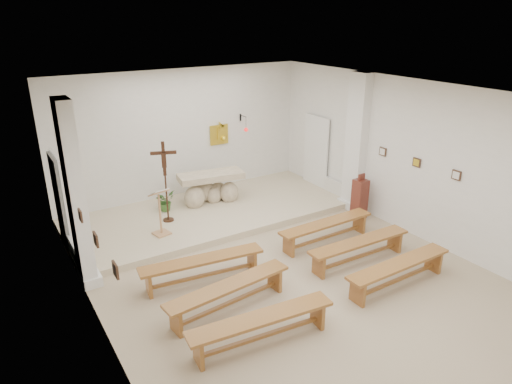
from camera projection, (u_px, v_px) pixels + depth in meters
ground at (293, 279)px, 8.81m from camera, size 7.00×10.00×0.00m
wall_left at (98, 243)px, 6.45m from camera, size 0.02×10.00×3.50m
wall_right at (425, 163)px, 9.90m from camera, size 0.02×10.00×3.50m
wall_back at (183, 136)px, 12.11m from camera, size 7.00×0.02×3.50m
ceiling at (299, 97)px, 7.54m from camera, size 7.00×10.00×0.02m
sanctuary_platform at (211, 213)px, 11.55m from camera, size 6.98×3.00×0.15m
pilaster_left at (76, 197)px, 8.09m from camera, size 0.26×0.55×3.50m
pilaster_right at (356, 143)px, 11.42m from camera, size 0.26×0.55×3.50m
gold_wall_relief at (219, 135)px, 12.64m from camera, size 0.55×0.04×0.55m
sanctuary_lamp at (245, 128)px, 12.73m from camera, size 0.11×0.36×0.44m
station_frame_left_front at (115, 270)px, 5.84m from camera, size 0.03×0.20×0.20m
station_frame_left_mid at (96, 239)px, 6.63m from camera, size 0.03×0.20×0.20m
station_frame_left_rear at (80, 215)px, 7.42m from camera, size 0.03×0.20×0.20m
station_frame_right_front at (456, 175)px, 9.27m from camera, size 0.03×0.20×0.20m
station_frame_right_mid at (417, 162)px, 10.06m from camera, size 0.03×0.20×0.20m
station_frame_right_rear at (383, 152)px, 10.85m from camera, size 0.03×0.20×0.20m
radiator_left at (76, 255)px, 9.15m from camera, size 0.10×0.85×0.52m
radiator_right at (335, 189)px, 12.54m from camera, size 0.10×0.85×0.52m
altar at (211, 190)px, 11.94m from camera, size 1.76×0.91×0.87m
lectern at (160, 212)px, 10.06m from camera, size 0.45×0.40×1.11m
crucifix_stand at (165, 176)px, 10.53m from camera, size 0.57×0.26×1.95m
potted_plant at (165, 201)px, 11.42m from camera, size 0.60×0.58×0.52m
donation_pedestal at (360, 198)px, 11.30m from camera, size 0.32×0.32×1.15m
bench_left_front at (202, 264)px, 8.59m from camera, size 2.40×0.68×0.50m
bench_right_front at (326, 227)px, 10.08m from camera, size 2.38×0.41×0.50m
bench_left_second at (229, 291)px, 7.77m from camera, size 2.40×0.62×0.50m
bench_right_second at (359, 246)px, 9.27m from camera, size 2.38×0.44×0.50m
bench_left_third at (262, 323)px, 6.96m from camera, size 2.40×0.62×0.50m
bench_right_third at (399, 268)px, 8.45m from camera, size 2.38×0.39×0.50m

